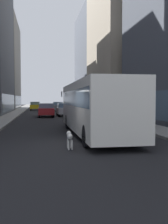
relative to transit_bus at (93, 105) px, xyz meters
name	(u,v)px	position (x,y,z in m)	size (l,w,h in m)	color
ground_plane	(51,111)	(-1.20, 31.94, -1.78)	(120.00, 120.00, 0.00)	black
sidewalk_left	(18,111)	(-6.90, 31.94, -1.70)	(2.40, 110.00, 0.15)	gray
sidewalk_right	(82,110)	(4.50, 31.94, -1.70)	(2.40, 110.00, 0.15)	gray
building_right_mid	(130,42)	(10.70, 24.45, 9.20)	(10.61, 16.42, 21.97)	#A0937F
building_right_far	(100,59)	(10.70, 45.40, 9.60)	(8.60, 23.85, 22.77)	#4C515B
transit_bus	(93,105)	(0.00, 0.00, 0.00)	(2.78, 11.53, 3.05)	silver
car_red_coupe	(46,110)	(-2.40, 16.61, -0.95)	(1.80, 4.45, 1.62)	red
car_yellow_taxi	(35,106)	(-4.00, 36.62, -0.95)	(1.87, 4.57, 1.62)	yellow
car_silver_sedan	(65,109)	(0.00, 17.76, -0.95)	(1.94, 4.13, 1.62)	#B7BABF
car_blue_hatchback	(70,107)	(1.60, 26.02, -0.95)	(1.89, 4.18, 1.62)	#4C6BB7
car_grey_wagon	(58,106)	(0.00, 31.77, -0.96)	(1.70, 4.05, 1.62)	slate
car_white_van	(87,112)	(1.60, 11.26, -0.96)	(1.89, 4.06, 1.62)	silver
dalmatian_dog	(70,137)	(-1.89, -4.24, -1.26)	(0.22, 0.96, 0.72)	white
pedestrian_with_handbag	(137,114)	(4.01, 3.30, -0.76)	(0.45, 0.34, 1.69)	#1E1E2D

